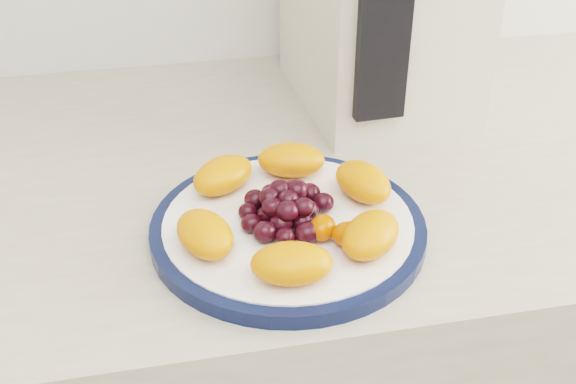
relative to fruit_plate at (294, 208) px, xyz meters
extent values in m
cylinder|color=#0D1738|center=(-0.01, 0.00, -0.03)|extent=(0.27, 0.27, 0.01)
cylinder|color=white|center=(-0.01, 0.00, -0.02)|extent=(0.24, 0.24, 0.02)
cube|color=black|center=(0.13, 0.14, 0.14)|extent=(0.06, 0.02, 0.25)
ellipsoid|color=#FF6114|center=(0.08, 0.03, 0.00)|extent=(0.07, 0.08, 0.03)
ellipsoid|color=#FF6114|center=(0.02, 0.09, 0.00)|extent=(0.08, 0.06, 0.03)
ellipsoid|color=#FF6114|center=(-0.06, 0.07, 0.00)|extent=(0.08, 0.08, 0.03)
ellipsoid|color=#FF6114|center=(-0.09, -0.03, 0.00)|extent=(0.07, 0.08, 0.03)
ellipsoid|color=#FF6114|center=(-0.02, -0.08, 0.00)|extent=(0.08, 0.06, 0.03)
ellipsoid|color=#FF6114|center=(0.06, -0.06, 0.00)|extent=(0.08, 0.08, 0.03)
ellipsoid|color=black|center=(-0.01, 0.00, -0.01)|extent=(0.02, 0.02, 0.02)
ellipsoid|color=black|center=(0.01, 0.00, -0.01)|extent=(0.02, 0.02, 0.02)
ellipsoid|color=black|center=(0.00, 0.02, -0.01)|extent=(0.02, 0.02, 0.02)
ellipsoid|color=black|center=(-0.02, 0.02, -0.01)|extent=(0.02, 0.02, 0.02)
ellipsoid|color=black|center=(-0.03, 0.00, -0.01)|extent=(0.02, 0.02, 0.02)
ellipsoid|color=black|center=(-0.02, -0.01, -0.01)|extent=(0.02, 0.02, 0.02)
ellipsoid|color=black|center=(0.00, -0.01, -0.01)|extent=(0.02, 0.02, 0.02)
ellipsoid|color=black|center=(0.03, 0.01, -0.01)|extent=(0.02, 0.02, 0.02)
ellipsoid|color=black|center=(0.02, 0.03, -0.01)|extent=(0.02, 0.02, 0.02)
ellipsoid|color=black|center=(0.00, 0.04, -0.01)|extent=(0.02, 0.02, 0.02)
ellipsoid|color=black|center=(-0.02, 0.04, -0.01)|extent=(0.02, 0.02, 0.02)
ellipsoid|color=black|center=(-0.03, 0.03, -0.01)|extent=(0.02, 0.02, 0.02)
ellipsoid|color=black|center=(-0.04, 0.01, -0.01)|extent=(0.02, 0.02, 0.02)
ellipsoid|color=black|center=(-0.04, -0.01, -0.01)|extent=(0.02, 0.02, 0.02)
ellipsoid|color=black|center=(-0.03, -0.02, -0.01)|extent=(0.02, 0.02, 0.02)
ellipsoid|color=black|center=(-0.02, -0.03, -0.01)|extent=(0.02, 0.02, 0.02)
ellipsoid|color=black|center=(0.00, -0.03, -0.01)|extent=(0.02, 0.02, 0.02)
ellipsoid|color=black|center=(0.02, -0.02, -0.01)|extent=(0.02, 0.02, 0.02)
ellipsoid|color=black|center=(-0.01, 0.00, 0.01)|extent=(0.02, 0.02, 0.02)
ellipsoid|color=black|center=(0.01, 0.02, 0.01)|extent=(0.02, 0.02, 0.02)
ellipsoid|color=black|center=(-0.01, 0.02, 0.01)|extent=(0.02, 0.02, 0.02)
ellipsoid|color=black|center=(-0.02, 0.01, 0.01)|extent=(0.02, 0.02, 0.02)
ellipsoid|color=black|center=(-0.02, -0.01, 0.01)|extent=(0.02, 0.02, 0.02)
ellipsoid|color=black|center=(-0.01, -0.02, 0.01)|extent=(0.02, 0.02, 0.02)
ellipsoid|color=black|center=(0.01, -0.01, 0.01)|extent=(0.02, 0.02, 0.02)
ellipsoid|color=#D04209|center=(0.04, -0.05, 0.00)|extent=(0.03, 0.03, 0.02)
ellipsoid|color=#D04209|center=(0.07, -0.04, 0.00)|extent=(0.04, 0.04, 0.02)
ellipsoid|color=#D04209|center=(0.05, -0.07, 0.00)|extent=(0.04, 0.04, 0.02)
ellipsoid|color=#D04209|center=(0.02, -0.03, 0.00)|extent=(0.04, 0.04, 0.02)
camera|label=1|loc=(-0.12, -0.56, 0.39)|focal=45.00mm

